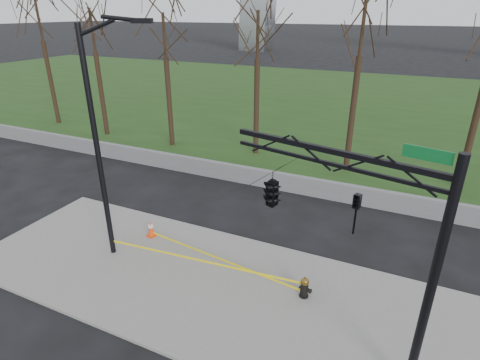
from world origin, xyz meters
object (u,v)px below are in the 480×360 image
at_px(traffic_signal_mast, 299,197).
at_px(traffic_cone, 151,229).
at_px(fire_hydrant, 305,288).
at_px(street_light, 101,133).

bearing_deg(traffic_signal_mast, traffic_cone, 174.09).
bearing_deg(traffic_signal_mast, fire_hydrant, 100.93).
bearing_deg(street_light, fire_hydrant, -9.22).
height_order(fire_hydrant, traffic_cone, fire_hydrant).
relative_size(fire_hydrant, traffic_cone, 1.16).
bearing_deg(traffic_signal_mast, street_light, -173.47).
relative_size(fire_hydrant, traffic_signal_mast, 0.12).
bearing_deg(traffic_cone, traffic_signal_mast, -18.62).
bearing_deg(fire_hydrant, traffic_cone, -173.10).
bearing_deg(traffic_cone, street_light, -105.42).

